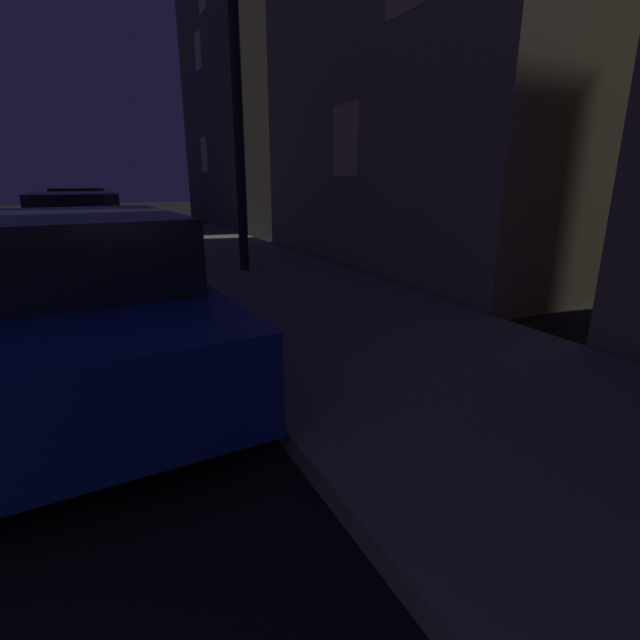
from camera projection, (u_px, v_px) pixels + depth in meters
car_blue at (74, 302)px, 3.92m from camera, size 2.30×4.33×1.43m
car_silver at (77, 228)px, 9.84m from camera, size 2.07×4.56×1.43m
car_black at (77, 211)px, 15.15m from camera, size 2.11×4.27×1.43m
street_lamp at (234, 30)px, 7.34m from camera, size 0.44×0.44×5.72m
building_far at (314, 71)px, 17.57m from camera, size 8.22×8.20×11.12m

